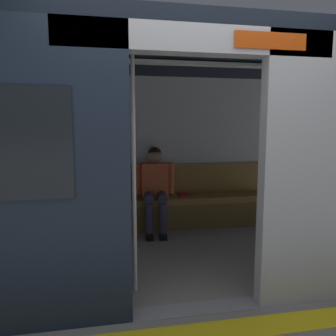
# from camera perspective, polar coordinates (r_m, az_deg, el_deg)

# --- Properties ---
(ground_plane) EXTENTS (60.00, 60.00, 0.00)m
(ground_plane) POSITION_cam_1_polar(r_m,az_deg,el_deg) (2.87, 4.97, -23.64)
(ground_plane) COLOR gray
(platform_edge_strip) EXTENTS (8.00, 0.24, 0.01)m
(platform_edge_strip) POSITION_cam_1_polar(r_m,az_deg,el_deg) (2.63, 6.93, -26.84)
(platform_edge_strip) COLOR yellow
(platform_edge_strip) RESTS_ON ground_plane
(train_car) EXTENTS (6.40, 2.63, 2.32)m
(train_car) POSITION_cam_1_polar(r_m,az_deg,el_deg) (3.58, -0.96, 8.14)
(train_car) COLOR #ADAFB5
(train_car) RESTS_ON ground_plane
(bench_seat) EXTENTS (3.32, 0.44, 0.46)m
(bench_seat) POSITION_cam_1_polar(r_m,az_deg,el_deg) (4.68, -2.00, -6.56)
(bench_seat) COLOR olive
(bench_seat) RESTS_ON ground_plane
(person_seated) EXTENTS (0.55, 0.70, 1.19)m
(person_seated) POSITION_cam_1_polar(r_m,az_deg,el_deg) (4.56, -2.29, -2.74)
(person_seated) COLOR #CC5933
(person_seated) RESTS_ON ground_plane
(handbag) EXTENTS (0.26, 0.15, 0.17)m
(handbag) POSITION_cam_1_polar(r_m,az_deg,el_deg) (4.62, -8.29, -4.36)
(handbag) COLOR black
(handbag) RESTS_ON bench_seat
(book) EXTENTS (0.17, 0.23, 0.03)m
(book) POSITION_cam_1_polar(r_m,az_deg,el_deg) (4.81, 2.76, -4.70)
(book) COLOR #B22D2D
(book) RESTS_ON bench_seat
(grab_pole_door) EXTENTS (0.04, 0.04, 2.18)m
(grab_pole_door) POSITION_cam_1_polar(r_m,az_deg,el_deg) (2.80, -6.04, -0.65)
(grab_pole_door) COLOR silver
(grab_pole_door) RESTS_ON ground_plane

